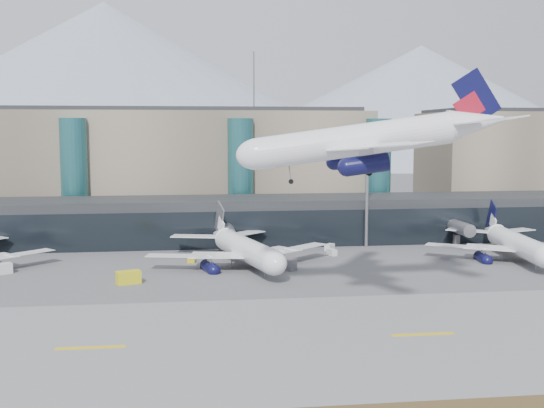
{
  "coord_description": "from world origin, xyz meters",
  "views": [
    {
      "loc": [
        -9.05,
        -93.65,
        25.08
      ],
      "look_at": [
        7.34,
        32.0,
        11.35
      ],
      "focal_mm": 45.0,
      "sensor_mm": 36.0,
      "label": 1
    }
  ],
  "objects_px": {
    "veh_c": "(285,264)",
    "veh_b": "(191,259)",
    "veh_h": "(128,277)",
    "lightmast_mid": "(367,180)",
    "veh_a": "(2,269)",
    "veh_g": "(332,252)",
    "veh_d": "(330,247)",
    "hero_jet": "(381,130)",
    "jet_parked_right": "(512,236)",
    "jet_parked_mid": "(240,240)",
    "veh_e": "(527,249)"
  },
  "relations": [
    {
      "from": "veh_c",
      "to": "veh_b",
      "type": "bearing_deg",
      "value": -167.0
    },
    {
      "from": "veh_b",
      "to": "veh_h",
      "type": "relative_size",
      "value": 0.58
    },
    {
      "from": "lightmast_mid",
      "to": "veh_a",
      "type": "distance_m",
      "value": 74.65
    },
    {
      "from": "veh_g",
      "to": "veh_d",
      "type": "bearing_deg",
      "value": 152.02
    },
    {
      "from": "hero_jet",
      "to": "veh_a",
      "type": "distance_m",
      "value": 70.93
    },
    {
      "from": "jet_parked_right",
      "to": "veh_a",
      "type": "relative_size",
      "value": 10.86
    },
    {
      "from": "lightmast_mid",
      "to": "veh_d",
      "type": "distance_m",
      "value": 16.66
    },
    {
      "from": "hero_jet",
      "to": "veh_d",
      "type": "height_order",
      "value": "hero_jet"
    },
    {
      "from": "veh_a",
      "to": "veh_h",
      "type": "bearing_deg",
      "value": -56.42
    },
    {
      "from": "lightmast_mid",
      "to": "veh_d",
      "type": "xyz_separation_m",
      "value": [
        -8.8,
        -3.36,
        -13.74
      ]
    },
    {
      "from": "veh_a",
      "to": "veh_c",
      "type": "relative_size",
      "value": 0.87
    },
    {
      "from": "jet_parked_mid",
      "to": "jet_parked_right",
      "type": "distance_m",
      "value": 53.67
    },
    {
      "from": "veh_e",
      "to": "veh_c",
      "type": "bearing_deg",
      "value": 173.11
    },
    {
      "from": "veh_d",
      "to": "veh_a",
      "type": "bearing_deg",
      "value": 144.72
    },
    {
      "from": "veh_h",
      "to": "veh_a",
      "type": "bearing_deg",
      "value": 135.09
    },
    {
      "from": "jet_parked_right",
      "to": "veh_d",
      "type": "relative_size",
      "value": 15.02
    },
    {
      "from": "jet_parked_right",
      "to": "veh_a",
      "type": "xyz_separation_m",
      "value": [
        -95.91,
        -2.68,
        -3.46
      ]
    },
    {
      "from": "veh_g",
      "to": "veh_b",
      "type": "bearing_deg",
      "value": -103.06
    },
    {
      "from": "veh_g",
      "to": "jet_parked_right",
      "type": "bearing_deg",
      "value": 57.97
    },
    {
      "from": "veh_b",
      "to": "veh_d",
      "type": "distance_m",
      "value": 30.49
    },
    {
      "from": "veh_a",
      "to": "jet_parked_right",
      "type": "bearing_deg",
      "value": -29.52
    },
    {
      "from": "veh_c",
      "to": "veh_e",
      "type": "xyz_separation_m",
      "value": [
        51.23,
        9.38,
        -0.11
      ]
    },
    {
      "from": "veh_b",
      "to": "veh_c",
      "type": "xyz_separation_m",
      "value": [
        16.85,
        -9.46,
        0.41
      ]
    },
    {
      "from": "veh_c",
      "to": "veh_e",
      "type": "relative_size",
      "value": 1.13
    },
    {
      "from": "lightmast_mid",
      "to": "veh_e",
      "type": "xyz_separation_m",
      "value": [
        30.21,
        -12.67,
        -13.47
      ]
    },
    {
      "from": "lightmast_mid",
      "to": "veh_b",
      "type": "height_order",
      "value": "lightmast_mid"
    },
    {
      "from": "jet_parked_right",
      "to": "veh_e",
      "type": "distance_m",
      "value": 7.26
    },
    {
      "from": "jet_parked_mid",
      "to": "veh_g",
      "type": "relative_size",
      "value": 17.25
    },
    {
      "from": "lightmast_mid",
      "to": "veh_c",
      "type": "distance_m",
      "value": 33.27
    },
    {
      "from": "hero_jet",
      "to": "veh_d",
      "type": "distance_m",
      "value": 53.1
    },
    {
      "from": "hero_jet",
      "to": "jet_parked_mid",
      "type": "xyz_separation_m",
      "value": [
        -16.61,
        34.26,
        -20.59
      ]
    },
    {
      "from": "veh_c",
      "to": "jet_parked_mid",
      "type": "bearing_deg",
      "value": -175.59
    },
    {
      "from": "lightmast_mid",
      "to": "veh_e",
      "type": "relative_size",
      "value": 7.68
    },
    {
      "from": "lightmast_mid",
      "to": "hero_jet",
      "type": "relative_size",
      "value": 0.66
    },
    {
      "from": "jet_parked_right",
      "to": "veh_c",
      "type": "height_order",
      "value": "jet_parked_right"
    },
    {
      "from": "veh_c",
      "to": "veh_d",
      "type": "xyz_separation_m",
      "value": [
        12.22,
        18.69,
        -0.37
      ]
    },
    {
      "from": "jet_parked_right",
      "to": "veh_a",
      "type": "bearing_deg",
      "value": 98.55
    },
    {
      "from": "hero_jet",
      "to": "veh_e",
      "type": "xyz_separation_m",
      "value": [
        42.26,
        37.69,
        -24.23
      ]
    },
    {
      "from": "veh_d",
      "to": "veh_e",
      "type": "xyz_separation_m",
      "value": [
        39.01,
        -9.31,
        0.26
      ]
    },
    {
      "from": "hero_jet",
      "to": "veh_g",
      "type": "relative_size",
      "value": 17.67
    },
    {
      "from": "jet_parked_mid",
      "to": "veh_g",
      "type": "distance_m",
      "value": 20.71
    },
    {
      "from": "hero_jet",
      "to": "jet_parked_mid",
      "type": "distance_m",
      "value": 43.29
    },
    {
      "from": "lightmast_mid",
      "to": "veh_a",
      "type": "relative_size",
      "value": 7.77
    },
    {
      "from": "veh_b",
      "to": "veh_c",
      "type": "height_order",
      "value": "veh_c"
    },
    {
      "from": "lightmast_mid",
      "to": "jet_parked_right",
      "type": "bearing_deg",
      "value": -33.21
    },
    {
      "from": "jet_parked_mid",
      "to": "veh_a",
      "type": "xyz_separation_m",
      "value": [
        -42.24,
        -2.95,
        -3.66
      ]
    },
    {
      "from": "veh_h",
      "to": "veh_d",
      "type": "bearing_deg",
      "value": 14.19
    },
    {
      "from": "lightmast_mid",
      "to": "veh_d",
      "type": "height_order",
      "value": "lightmast_mid"
    },
    {
      "from": "hero_jet",
      "to": "lightmast_mid",
      "type": "bearing_deg",
      "value": 82.67
    },
    {
      "from": "veh_b",
      "to": "veh_g",
      "type": "relative_size",
      "value": 1.02
    }
  ]
}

